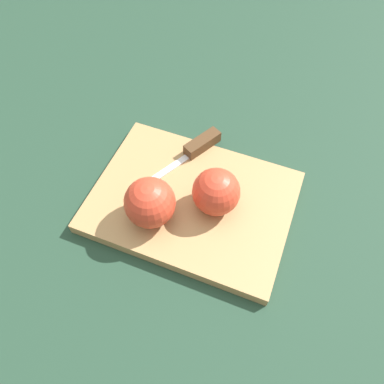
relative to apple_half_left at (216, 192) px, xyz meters
name	(u,v)px	position (x,y,z in m)	size (l,w,h in m)	color
ground_plane	(192,205)	(0.04, 0.01, -0.06)	(4.00, 4.00, 0.00)	#1E3828
cutting_board	(192,202)	(0.04, 0.01, -0.05)	(0.38, 0.30, 0.02)	#A37A4C
apple_half_left	(216,192)	(0.00, 0.00, 0.00)	(0.08, 0.08, 0.08)	red
apple_half_right	(150,203)	(0.08, 0.07, 0.00)	(0.08, 0.08, 0.08)	red
knife	(200,145)	(0.08, -0.10, -0.03)	(0.08, 0.17, 0.02)	silver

